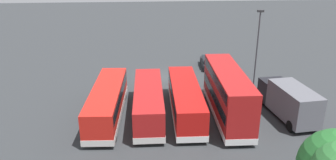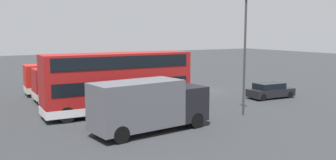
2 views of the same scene
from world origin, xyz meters
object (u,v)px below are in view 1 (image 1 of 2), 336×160
bus_double_decker_near_end (228,93)px  bus_single_deck_second (185,99)px  bus_single_deck_third (148,101)px  bus_single_deck_fourth (107,101)px  car_hatchback_silver (208,62)px  box_truck_blue (289,100)px  lamp_post_tall (258,43)px

bus_double_decker_near_end → bus_single_deck_second: bus_double_decker_near_end is taller
bus_single_deck_second → bus_single_deck_third: 3.48m
bus_single_deck_fourth → car_hatchback_silver: 18.40m
bus_double_decker_near_end → bus_single_deck_fourth: bus_double_decker_near_end is taller
bus_single_deck_fourth → box_truck_blue: bearing=175.8°
box_truck_blue → bus_double_decker_near_end: bearing=-4.1°
car_hatchback_silver → bus_double_decker_near_end: bearing=85.5°
bus_single_deck_fourth → lamp_post_tall: size_ratio=1.33×
bus_double_decker_near_end → bus_single_deck_fourth: (11.05, -0.83, -0.83)m
bus_single_deck_third → lamp_post_tall: bearing=-150.1°
car_hatchback_silver → lamp_post_tall: bearing=120.4°
bus_single_deck_fourth → bus_single_deck_third: bearing=176.4°
bus_single_deck_third → bus_single_deck_fourth: (3.80, -0.24, 0.00)m
bus_single_deck_second → box_truck_blue: bearing=172.8°
bus_single_deck_second → car_hatchback_silver: bearing=-109.6°
car_hatchback_silver → box_truck_blue: bearing=106.9°
bus_single_deck_fourth → bus_single_deck_second: bearing=179.7°
car_hatchback_silver → bus_single_deck_third: bearing=59.0°
bus_double_decker_near_end → box_truck_blue: 5.76m
bus_single_deck_fourth → car_hatchback_silver: size_ratio=2.56×
bus_single_deck_fourth → bus_double_decker_near_end: bearing=175.7°
bus_single_deck_third → lamp_post_tall: lamp_post_tall is taller
box_truck_blue → car_hatchback_silver: 15.69m
bus_double_decker_near_end → car_hatchback_silver: 14.73m
bus_single_deck_second → lamp_post_tall: 11.83m
bus_double_decker_near_end → bus_single_deck_third: (7.24, -0.58, -0.83)m
bus_single_deck_second → car_hatchback_silver: (-4.92, -13.79, -0.92)m
bus_single_deck_fourth → box_truck_blue: 16.79m
bus_single_deck_third → car_hatchback_silver: 16.34m
bus_single_deck_second → bus_single_deck_third: bearing=3.3°
bus_double_decker_near_end → bus_single_deck_third: size_ratio=1.04×
box_truck_blue → car_hatchback_silver: box_truck_blue is taller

